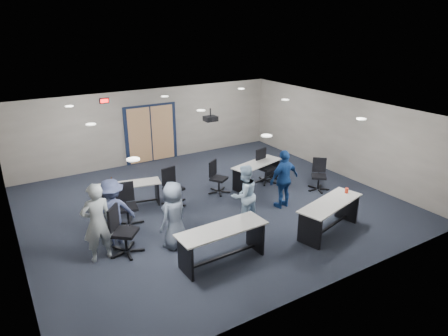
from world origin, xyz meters
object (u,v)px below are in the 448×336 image
chair_back_d (266,166)px  person_plaid (174,215)px  person_back (113,212)px  table_front_right (330,212)px  person_lightblue (244,195)px  person_navy (284,179)px  chair_loose_right (319,175)px  chair_back_b (174,187)px  chair_back_c (219,177)px  chair_loose_left (125,231)px  table_back_left (130,191)px  table_front_left (222,239)px  table_back_right (257,170)px  person_gray (97,223)px  chair_back_a (127,206)px

chair_back_d → person_plaid: (-4.19, -2.05, 0.26)m
person_back → table_front_right: bearing=154.5°
person_lightblue → person_navy: person_navy is taller
person_lightblue → table_front_right: bearing=130.6°
person_lightblue → chair_loose_right: bearing=-175.5°
chair_loose_right → chair_back_b: bearing=-157.4°
chair_back_c → person_back: bearing=166.9°
chair_back_c → chair_loose_left: bearing=175.1°
chair_back_b → person_plaid: size_ratio=0.66×
table_back_left → chair_loose_right: chair_loose_right is taller
person_navy → table_back_left: bearing=-35.8°
chair_back_d → table_front_left: bearing=-150.9°
table_front_left → chair_loose_right: bearing=20.0°
table_back_left → chair_loose_right: bearing=-8.0°
person_lightblue → chair_back_b: bearing=-67.4°
table_back_right → person_plaid: bearing=-167.0°
chair_back_d → person_back: person_back is taller
table_back_right → person_back: (-4.97, -1.14, 0.30)m
table_back_left → person_plaid: bearing=-74.3°
table_front_right → chair_loose_right: bearing=36.9°
table_back_right → person_navy: person_navy is taller
chair_back_b → person_navy: bearing=-45.7°
table_back_left → chair_back_c: bearing=0.9°
table_back_right → person_gray: 5.72m
chair_back_b → chair_back_c: size_ratio=1.06×
chair_back_a → table_front_left: bearing=-56.0°
table_back_left → chair_back_a: 1.17m
table_front_left → person_plaid: (-0.61, 1.13, 0.25)m
table_front_left → person_back: person_back is taller
person_lightblue → person_navy: size_ratio=0.96×
table_front_left → chair_back_d: chair_back_d is taller
person_lightblue → person_back: person_back is taller
person_back → table_back_left: bearing=-119.3°
chair_back_a → person_back: size_ratio=0.69×
chair_back_a → person_plaid: 1.68m
chair_back_a → chair_back_c: (3.08, 0.58, -0.06)m
table_back_right → chair_back_b: chair_back_b is taller
person_plaid → chair_back_b: bearing=-140.9°
chair_back_c → person_plaid: (-2.46, -2.12, 0.30)m
person_back → chair_loose_right: bearing=178.3°
table_front_right → person_navy: bearing=76.9°
chair_loose_right → person_back: 6.40m
person_gray → person_plaid: person_gray is taller
table_front_left → table_back_right: bearing=43.1°
table_front_left → person_lightblue: size_ratio=1.27×
chair_loose_right → table_front_left: bearing=-117.9°
table_back_left → person_gray: size_ratio=0.98×
person_lightblue → person_plaid: bearing=-3.1°
table_front_right → chair_back_d: size_ratio=1.92×
chair_back_b → table_back_right: bearing=-13.2°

